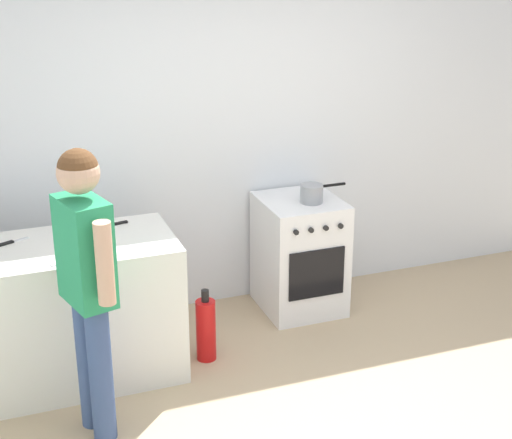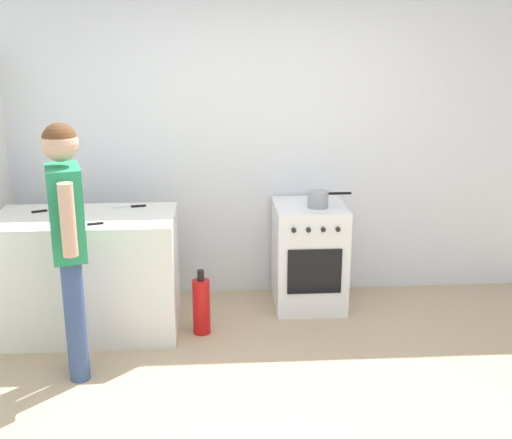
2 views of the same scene
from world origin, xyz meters
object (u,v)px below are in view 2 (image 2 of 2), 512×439
object	(u,v)px
knife_utility	(131,207)
person	(67,229)
pot	(318,199)
knife_paring	(44,211)
fire_extinguisher	(201,306)
knife_chef	(82,225)
oven_left	(309,255)

from	to	relation	value
knife_utility	person	world-z (taller)	person
pot	knife_paring	xyz separation A→B (m)	(-2.07, -0.17, -0.01)
knife_utility	fire_extinguisher	distance (m)	0.92
knife_utility	knife_paring	world-z (taller)	same
knife_utility	knife_chef	size ratio (longest dim) A/B	0.82
oven_left	person	xyz separation A→B (m)	(-1.67, -1.01, 0.57)
knife_paring	person	world-z (taller)	person
oven_left	person	bearing A→B (deg)	-148.77
knife_utility	person	size ratio (longest dim) A/B	0.15
pot	knife_chef	size ratio (longest dim) A/B	1.12
pot	knife_utility	xyz separation A→B (m)	(-1.44, -0.09, -0.01)
knife_utility	knife_chef	world-z (taller)	same
knife_utility	fire_extinguisher	bearing A→B (deg)	-31.06
knife_chef	pot	bearing A→B (deg)	17.75
knife_utility	knife_paring	distance (m)	0.63
knife_utility	fire_extinguisher	size ratio (longest dim) A/B	0.50
oven_left	pot	bearing A→B (deg)	-54.79
oven_left	fire_extinguisher	size ratio (longest dim) A/B	1.70
oven_left	fire_extinguisher	bearing A→B (deg)	-151.22
knife_chef	fire_extinguisher	xyz separation A→B (m)	(0.79, 0.15, -0.69)
knife_paring	person	xyz separation A→B (m)	(0.34, -0.77, 0.09)
pot	knife_paring	world-z (taller)	pot
pot	fire_extinguisher	size ratio (longest dim) A/B	0.68
pot	person	xyz separation A→B (m)	(-1.72, -0.94, 0.08)
fire_extinguisher	knife_chef	bearing A→B (deg)	-169.61
knife_paring	person	size ratio (longest dim) A/B	0.12
oven_left	knife_paring	xyz separation A→B (m)	(-2.02, -0.24, 0.48)
oven_left	knife_paring	size ratio (longest dim) A/B	4.19
oven_left	knife_paring	distance (m)	2.09
knife_chef	fire_extinguisher	distance (m)	1.06
pot	person	size ratio (longest dim) A/B	0.21
oven_left	fire_extinguisher	distance (m)	1.01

